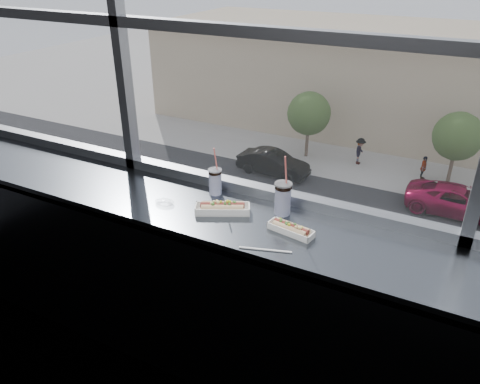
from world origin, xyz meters
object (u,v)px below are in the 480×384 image
at_px(soda_cup_left, 215,180).
at_px(pedestrian_a, 360,149).
at_px(loose_straw, 265,250).
at_px(car_near_a, 168,203).
at_px(car_far_b, 460,196).
at_px(car_near_c, 384,261).
at_px(car_near_b, 289,236).
at_px(pedestrian_b, 424,166).
at_px(tree_left, 309,114).
at_px(car_far_a, 273,159).
at_px(tree_center, 458,136).
at_px(hotdog_tray_left, 223,208).
at_px(hotdog_tray_right, 291,229).
at_px(wrapper, 164,202).
at_px(soda_cup_right, 283,197).

bearing_deg(soda_cup_left, pedestrian_a, 100.33).
relative_size(loose_straw, car_near_a, 0.04).
xyz_separation_m(car_far_b, car_near_c, (-2.46, -8.00, -0.10)).
relative_size(car_near_b, pedestrian_b, 2.84).
xyz_separation_m(car_far_b, tree_left, (-10.50, 4.00, 2.11)).
relative_size(soda_cup_left, car_far_a, 0.05).
bearing_deg(tree_left, car_near_b, -73.81).
height_order(car_near_c, tree_center, tree_center).
height_order(hotdog_tray_left, pedestrian_a, hotdog_tray_left).
bearing_deg(loose_straw, hotdog_tray_left, 130.47).
xyz_separation_m(soda_cup_left, car_near_c, (-0.90, 16.10, -11.16)).
relative_size(car_near_c, tree_center, 1.22).
bearing_deg(hotdog_tray_right, soda_cup_left, 170.29).
distance_m(car_near_c, tree_center, 12.30).
distance_m(hotdog_tray_right, pedestrian_a, 31.21).
height_order(soda_cup_left, pedestrian_b, soda_cup_left).
distance_m(pedestrian_a, tree_left, 4.30).
relative_size(car_far_a, car_near_c, 1.10).
bearing_deg(car_far_b, wrapper, 176.48).
xyz_separation_m(hotdog_tray_right, car_near_a, (-13.16, 16.29, -11.12)).
xyz_separation_m(tree_left, tree_center, (9.65, 0.00, -0.03)).
height_order(soda_cup_left, soda_cup_right, soda_cup_right).
height_order(hotdog_tray_right, tree_center, hotdog_tray_right).
bearing_deg(soda_cup_right, tree_left, 108.43).
distance_m(hotdog_tray_left, pedestrian_b, 30.14).
bearing_deg(pedestrian_a, car_near_c, -160.88).
xyz_separation_m(car_near_a, car_near_b, (7.16, 0.00, -0.02)).
xyz_separation_m(soda_cup_left, car_near_b, (-5.46, 16.10, -11.20)).
distance_m(soda_cup_left, car_near_b, 20.36).
bearing_deg(hotdog_tray_left, pedestrian_b, 65.41).
height_order(loose_straw, wrapper, wrapper).
distance_m(car_near_a, tree_left, 12.75).
relative_size(car_far_b, car_near_b, 1.14).
distance_m(soda_cup_left, loose_straw, 0.64).
distance_m(soda_cup_right, car_near_c, 19.68).
xyz_separation_m(soda_cup_left, wrapper, (-0.19, -0.24, -0.07)).
bearing_deg(car_far_a, pedestrian_b, -64.05).
xyz_separation_m(wrapper, pedestrian_b, (-0.68, 28.06, -11.10)).
bearing_deg(loose_straw, car_near_b, 92.37).
relative_size(tree_left, tree_center, 1.01).
height_order(car_near_a, car_near_b, car_near_a).
distance_m(car_near_c, pedestrian_a, 13.08).
distance_m(car_far_a, car_near_a, 8.48).
xyz_separation_m(hotdog_tray_right, pedestrian_a, (-5.73, 28.65, -10.95)).
height_order(hotdog_tray_right, soda_cup_left, soda_cup_left).
bearing_deg(loose_straw, car_near_a, 111.00).
relative_size(car_near_c, tree_left, 1.21).
bearing_deg(loose_straw, car_near_c, 77.36).
distance_m(hotdog_tray_right, car_far_b, 26.69).
bearing_deg(soda_cup_right, pedestrian_b, 92.67).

